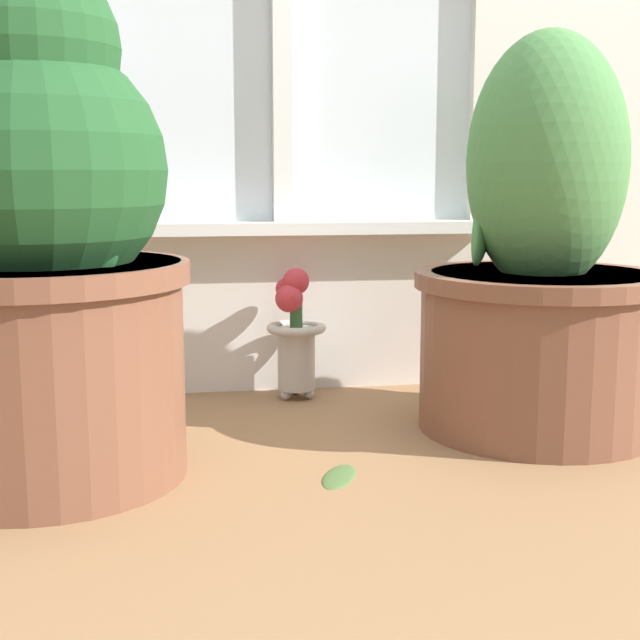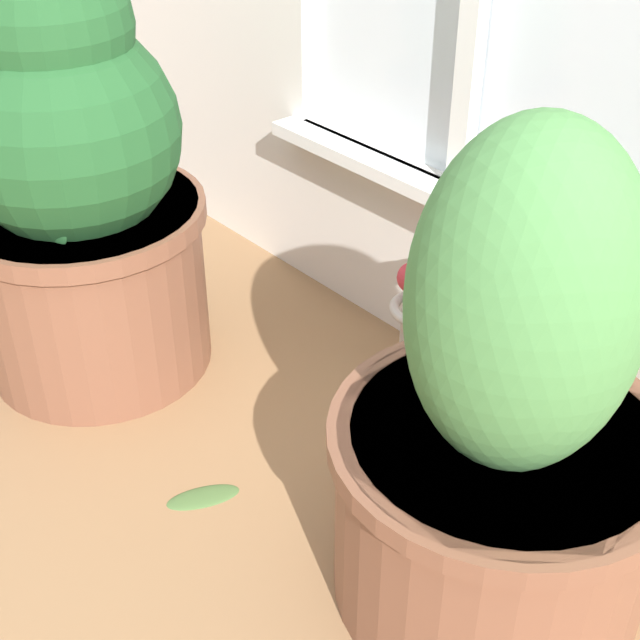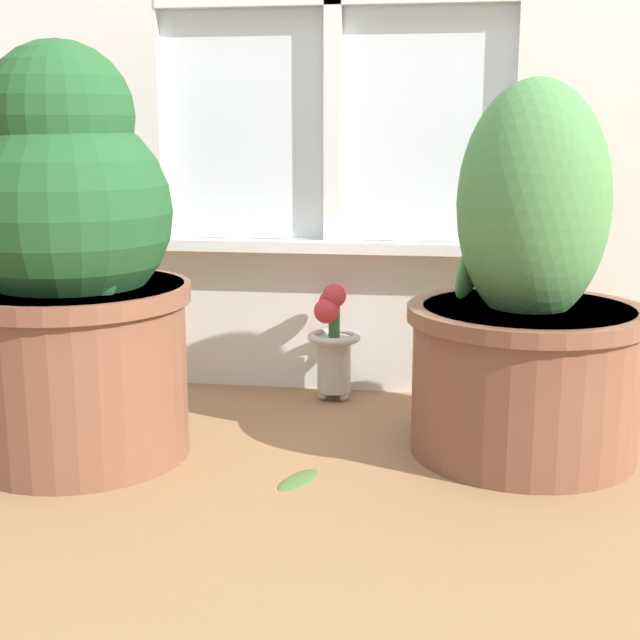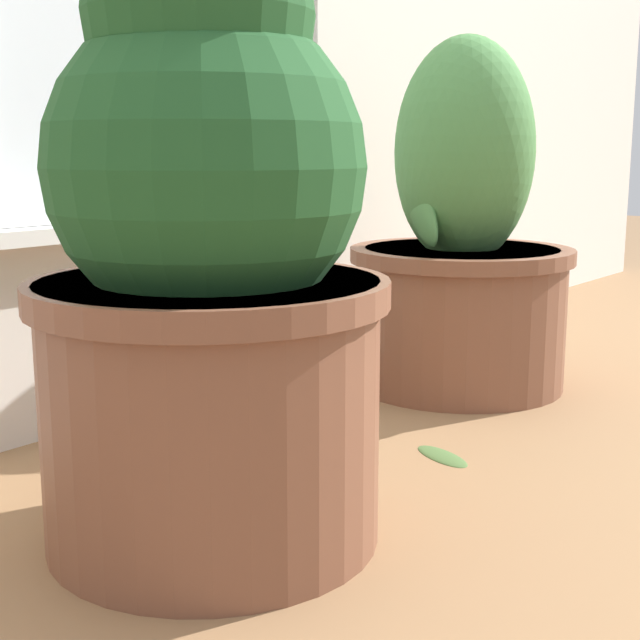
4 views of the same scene
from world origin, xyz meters
The scene contains 5 objects.
ground_plane centered at (0.00, 0.00, 0.00)m, with size 10.00×10.00×0.00m, color olive.
potted_plant_left centered at (-0.39, 0.16, 0.33)m, with size 0.41×0.41×0.72m.
potted_plant_right centered at (0.39, 0.29, 0.26)m, with size 0.42×0.42×0.66m.
flower_vase centered at (0.01, 0.56, 0.13)m, with size 0.11×0.11×0.25m.
fallen_leaf centered at (0.02, 0.09, 0.00)m, with size 0.08×0.12×0.01m.
Camera 1 is at (-0.20, -1.10, 0.43)m, focal length 50.00 mm.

